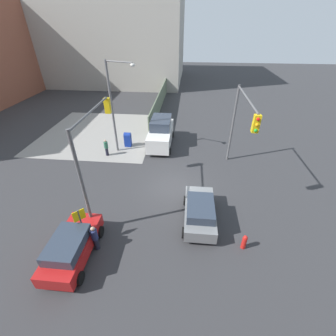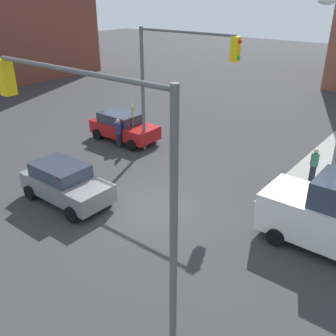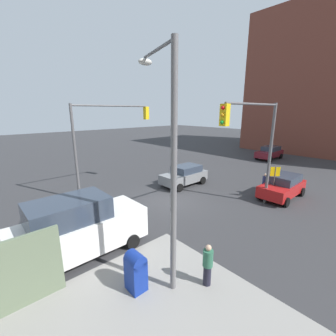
{
  "view_description": "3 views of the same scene",
  "coord_description": "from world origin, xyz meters",
  "px_view_note": "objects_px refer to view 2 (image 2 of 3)",
  "views": [
    {
      "loc": [
        -13.3,
        -0.81,
        10.56
      ],
      "look_at": [
        -0.18,
        0.42,
        1.83
      ],
      "focal_mm": 24.0,
      "sensor_mm": 36.0,
      "label": 1
    },
    {
      "loc": [
        8.66,
        -9.94,
        8.0
      ],
      "look_at": [
        0.38,
        0.48,
        1.74
      ],
      "focal_mm": 40.0,
      "sensor_mm": 36.0,
      "label": 2
    },
    {
      "loc": [
        9.76,
        10.6,
        6.04
      ],
      "look_at": [
        0.51,
        0.33,
        2.5
      ],
      "focal_mm": 24.0,
      "sensor_mm": 36.0,
      "label": 3
    }
  ],
  "objects_px": {
    "sedan_gray": "(65,183)",
    "traffic_signal_se_corner": "(94,145)",
    "coupe_red": "(123,127)",
    "pedestrian_crossing": "(118,133)",
    "pedestrian_waiting": "(314,164)",
    "traffic_signal_nw_corner": "(176,70)"
  },
  "relations": [
    {
      "from": "traffic_signal_nw_corner",
      "to": "traffic_signal_se_corner",
      "type": "distance_m",
      "value": 10.02
    },
    {
      "from": "traffic_signal_nw_corner",
      "to": "coupe_red",
      "type": "relative_size",
      "value": 1.57
    },
    {
      "from": "traffic_signal_nw_corner",
      "to": "pedestrian_crossing",
      "type": "relative_size",
      "value": 3.88
    },
    {
      "from": "traffic_signal_se_corner",
      "to": "pedestrian_crossing",
      "type": "distance_m",
      "value": 12.05
    },
    {
      "from": "sedan_gray",
      "to": "coupe_red",
      "type": "height_order",
      "value": "same"
    },
    {
      "from": "sedan_gray",
      "to": "coupe_red",
      "type": "relative_size",
      "value": 0.98
    },
    {
      "from": "coupe_red",
      "to": "pedestrian_waiting",
      "type": "xyz_separation_m",
      "value": [
        10.62,
        1.69,
        -0.02
      ]
    },
    {
      "from": "traffic_signal_se_corner",
      "to": "coupe_red",
      "type": "bearing_deg",
      "value": 132.3
    },
    {
      "from": "coupe_red",
      "to": "traffic_signal_se_corner",
      "type": "bearing_deg",
      "value": -47.7
    },
    {
      "from": "pedestrian_crossing",
      "to": "sedan_gray",
      "type": "bearing_deg",
      "value": -164.71
    },
    {
      "from": "pedestrian_crossing",
      "to": "pedestrian_waiting",
      "type": "height_order",
      "value": "pedestrian_crossing"
    },
    {
      "from": "sedan_gray",
      "to": "coupe_red",
      "type": "bearing_deg",
      "value": 115.57
    },
    {
      "from": "traffic_signal_nw_corner",
      "to": "sedan_gray",
      "type": "distance_m",
      "value": 7.42
    },
    {
      "from": "traffic_signal_nw_corner",
      "to": "pedestrian_crossing",
      "type": "height_order",
      "value": "traffic_signal_nw_corner"
    },
    {
      "from": "sedan_gray",
      "to": "traffic_signal_se_corner",
      "type": "bearing_deg",
      "value": -26.9
    },
    {
      "from": "sedan_gray",
      "to": "coupe_red",
      "type": "xyz_separation_m",
      "value": [
        -3.17,
        6.62,
        0.0
      ]
    },
    {
      "from": "traffic_signal_nw_corner",
      "to": "traffic_signal_se_corner",
      "type": "bearing_deg",
      "value": -63.92
    },
    {
      "from": "pedestrian_waiting",
      "to": "sedan_gray",
      "type": "bearing_deg",
      "value": -144.94
    },
    {
      "from": "traffic_signal_se_corner",
      "to": "pedestrian_crossing",
      "type": "xyz_separation_m",
      "value": [
        -7.86,
        8.3,
        -3.81
      ]
    },
    {
      "from": "pedestrian_waiting",
      "to": "traffic_signal_se_corner",
      "type": "bearing_deg",
      "value": -114.07
    },
    {
      "from": "coupe_red",
      "to": "pedestrian_crossing",
      "type": "relative_size",
      "value": 2.48
    },
    {
      "from": "coupe_red",
      "to": "pedestrian_crossing",
      "type": "height_order",
      "value": "pedestrian_crossing"
    }
  ]
}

